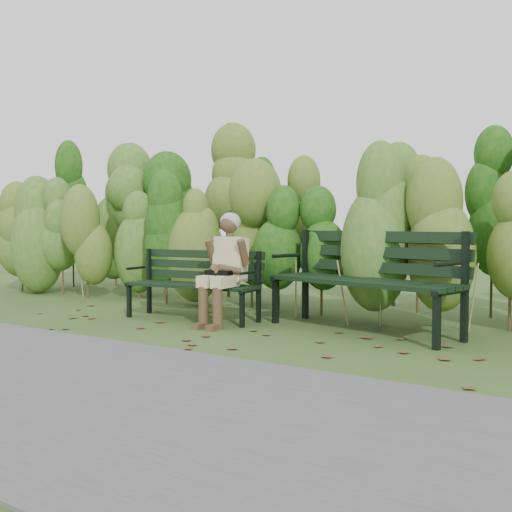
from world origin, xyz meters
The scene contains 7 objects.
ground centered at (0.00, 0.00, 0.00)m, with size 80.00×80.00×0.00m, color #2D451C.
footpath centered at (0.00, -2.20, 0.01)m, with size 60.00×2.50×0.01m, color #474749.
hedge_band centered at (0.00, 1.86, 1.26)m, with size 11.04×1.67×2.42m.
leaf_litter centered at (-0.20, -0.09, 0.00)m, with size 5.70×2.20×0.01m.
bench_left centered at (-0.92, 0.51, 0.46)m, with size 1.61×0.66×0.78m.
bench_right centered at (1.01, 0.87, 0.60)m, with size 2.12×1.11×1.01m.
seated_woman centered at (-0.43, 0.39, 0.67)m, with size 0.50×0.74×1.20m.
Camera 1 is at (3.36, -4.78, 1.07)m, focal length 42.00 mm.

